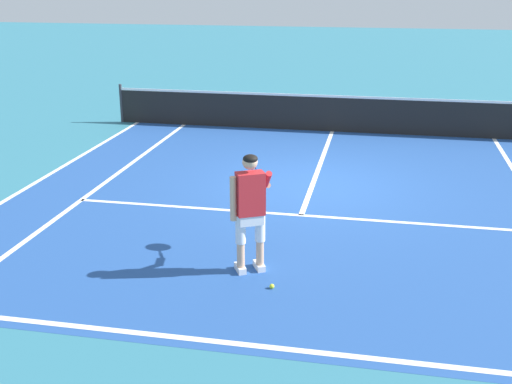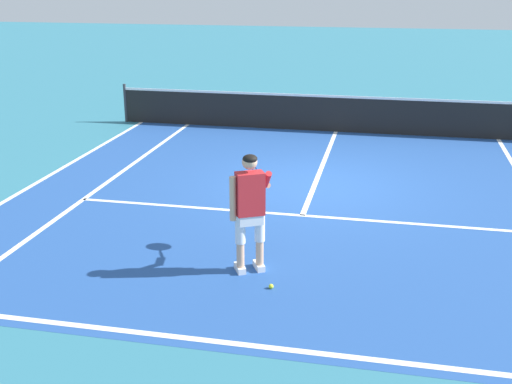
{
  "view_description": "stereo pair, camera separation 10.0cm",
  "coord_description": "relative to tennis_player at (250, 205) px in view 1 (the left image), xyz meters",
  "views": [
    {
      "loc": [
        1.26,
        -12.12,
        3.99
      ],
      "look_at": [
        -0.42,
        -3.67,
        1.05
      ],
      "focal_mm": 45.06,
      "sensor_mm": 36.0,
      "label": 1
    },
    {
      "loc": [
        1.36,
        -12.1,
        3.99
      ],
      "look_at": [
        -0.42,
        -3.67,
        1.05
      ],
      "focal_mm": 45.06,
      "sensor_mm": 36.0,
      "label": 2
    }
  ],
  "objects": [
    {
      "name": "tennis_player",
      "position": [
        0.0,
        0.0,
        0.0
      ],
      "size": [
        0.55,
        1.23,
        1.71
      ],
      "color": "white",
      "rests_on": "ground"
    },
    {
      "name": "court_inner_surface",
      "position": [
        0.42,
        3.4,
        -0.99
      ],
      "size": [
        10.98,
        11.01,
        0.0
      ],
      "primitive_type": "cube",
      "color": "#234C93",
      "rests_on": "ground"
    },
    {
      "name": "line_singles_left",
      "position": [
        -3.69,
        3.4,
        -0.99
      ],
      "size": [
        0.1,
        10.61,
        0.01
      ],
      "primitive_type": "cube",
      "color": "white",
      "rests_on": "ground"
    },
    {
      "name": "ground_plane",
      "position": [
        0.42,
        4.04,
        -0.99
      ],
      "size": [
        80.0,
        80.0,
        0.0
      ],
      "primitive_type": "plane",
      "color": "teal"
    },
    {
      "name": "line_centre_service",
      "position": [
        0.42,
        5.5,
        -0.99
      ],
      "size": [
        0.1,
        6.4,
        0.01
      ],
      "primitive_type": "cube",
      "color": "white",
      "rests_on": "ground"
    },
    {
      "name": "tennis_net",
      "position": [
        0.42,
        8.7,
        -0.49
      ],
      "size": [
        11.96,
        0.08,
        1.07
      ],
      "color": "#333338",
      "rests_on": "ground"
    },
    {
      "name": "line_service",
      "position": [
        0.42,
        2.3,
        -0.99
      ],
      "size": [
        8.23,
        0.1,
        0.01
      ],
      "primitive_type": "cube",
      "color": "white",
      "rests_on": "ground"
    },
    {
      "name": "line_baseline",
      "position": [
        0.42,
        -1.91,
        -0.99
      ],
      "size": [
        10.98,
        0.1,
        0.01
      ],
      "primitive_type": "cube",
      "color": "white",
      "rests_on": "ground"
    },
    {
      "name": "tennis_ball_near_feet",
      "position": [
        0.39,
        -0.49,
        -0.96
      ],
      "size": [
        0.07,
        0.07,
        0.07
      ],
      "primitive_type": "sphere",
      "color": "#CCE02D",
      "rests_on": "ground"
    },
    {
      "name": "line_doubles_left",
      "position": [
        -5.07,
        3.4,
        -0.99
      ],
      "size": [
        0.1,
        10.61,
        0.01
      ],
      "primitive_type": "cube",
      "color": "white",
      "rests_on": "ground"
    }
  ]
}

